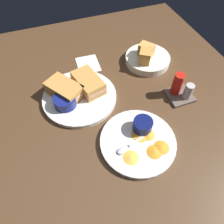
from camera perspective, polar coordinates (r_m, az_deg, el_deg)
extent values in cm
cube|color=#4C331E|center=(78.08, -1.26, 4.49)|extent=(110.00, 110.00, 3.00)
cylinder|color=silver|center=(75.67, -9.01, 4.19)|extent=(26.82, 26.82, 1.60)
cube|color=#C68C42|center=(75.64, -6.69, 8.12)|extent=(14.48, 10.59, 4.80)
cube|color=#DB938E|center=(75.64, -6.69, 8.12)|extent=(14.58, 10.07, 0.80)
cube|color=#C68C42|center=(74.73, -13.13, 6.12)|extent=(15.02, 13.62, 4.80)
cube|color=#DB938E|center=(74.73, -13.13, 6.12)|extent=(14.89, 13.27, 0.80)
cylinder|color=navy|center=(71.91, -13.04, 2.99)|extent=(7.77, 7.77, 3.62)
cylinder|color=black|center=(70.86, -13.24, 3.71)|extent=(6.38, 6.38, 0.60)
cube|color=silver|center=(75.68, -6.18, 5.85)|extent=(2.36, 5.50, 0.40)
ellipsoid|color=silver|center=(74.00, -9.74, 3.99)|extent=(3.03, 3.70, 0.80)
cylinder|color=silver|center=(64.73, 7.23, -8.22)|extent=(23.65, 23.65, 1.60)
cylinder|color=#0C144C|center=(64.78, 8.56, -3.65)|extent=(6.16, 6.16, 3.93)
cylinder|color=olive|center=(63.48, 8.73, -2.88)|extent=(5.05, 5.05, 0.60)
cube|color=silver|center=(63.51, 6.77, -8.15)|extent=(2.23, 5.52, 0.40)
ellipsoid|color=silver|center=(61.56, 2.79, -10.75)|extent=(2.97, 3.67, 0.80)
cone|color=orange|center=(62.74, 11.75, -10.79)|extent=(6.56, 6.56, 0.60)
cone|color=gold|center=(64.75, 7.77, -6.31)|extent=(7.63, 7.63, 0.60)
cone|color=gold|center=(60.97, 5.27, -12.48)|extent=(6.74, 6.74, 0.60)
cone|color=orange|center=(63.88, 13.63, -9.50)|extent=(6.89, 6.89, 0.60)
cone|color=gold|center=(65.20, 10.11, -6.22)|extent=(4.30, 4.30, 0.60)
cylinder|color=silver|center=(90.17, 9.88, 14.29)|extent=(18.60, 18.60, 3.00)
cube|color=tan|center=(88.38, 9.59, 16.72)|extent=(7.44, 7.18, 4.98)
cube|color=#C68C42|center=(85.28, 9.25, 15.24)|extent=(7.43, 6.95, 5.01)
cube|color=brown|center=(79.63, 18.33, 4.43)|extent=(9.00, 9.00, 1.00)
cylinder|color=red|center=(76.60, 17.80, 7.50)|extent=(3.60, 3.60, 8.50)
cylinder|color=#B2B2B2|center=(77.05, 20.53, 5.41)|extent=(3.00, 3.00, 6.00)
cube|color=white|center=(89.20, -6.73, 13.16)|extent=(11.44, 9.55, 0.40)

